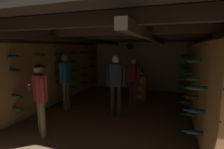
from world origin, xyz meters
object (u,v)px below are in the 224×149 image
(person_guest_mid_left, at_px, (65,76))
(person_guest_rear_center, at_px, (133,77))
(person_host_center, at_px, (116,79))
(display_bottle, at_px, (142,73))
(person_guest_near_left, at_px, (40,93))
(wine_crate_stack, at_px, (139,88))

(person_guest_mid_left, xyz_separation_m, person_guest_rear_center, (1.86, 1.24, -0.12))
(person_host_center, bearing_deg, person_guest_rear_center, 79.68)
(display_bottle, height_order, person_guest_near_left, person_guest_near_left)
(person_guest_near_left, bearing_deg, person_guest_rear_center, 63.45)
(person_host_center, bearing_deg, display_bottle, 75.83)
(wine_crate_stack, bearing_deg, person_host_center, -100.40)
(display_bottle, bearing_deg, person_guest_mid_left, -139.49)
(person_guest_mid_left, bearing_deg, person_guest_rear_center, 33.68)
(wine_crate_stack, height_order, person_host_center, person_host_center)
(person_guest_mid_left, relative_size, person_guest_near_left, 1.09)
(display_bottle, xyz_separation_m, person_guest_rear_center, (-0.22, -0.54, -0.09))
(display_bottle, distance_m, person_host_center, 1.81)
(person_host_center, height_order, person_guest_rear_center, person_host_center)
(person_host_center, height_order, person_guest_mid_left, person_guest_mid_left)
(person_guest_rear_center, bearing_deg, person_guest_mid_left, -146.32)
(person_host_center, distance_m, person_guest_rear_center, 1.24)
(wine_crate_stack, distance_m, display_bottle, 0.60)
(person_guest_near_left, bearing_deg, person_host_center, 53.53)
(wine_crate_stack, relative_size, person_guest_rear_center, 0.57)
(person_host_center, distance_m, person_guest_mid_left, 1.63)
(person_guest_mid_left, relative_size, person_guest_rear_center, 1.11)
(display_bottle, xyz_separation_m, person_host_center, (-0.44, -1.75, 0.04))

